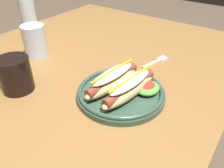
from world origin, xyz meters
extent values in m
cube|color=olive|center=(0.00, 0.00, 0.72)|extent=(1.25, 0.97, 0.04)
cylinder|color=olive|center=(0.54, -0.39, 0.35)|extent=(0.06, 0.06, 0.70)
cylinder|color=olive|center=(0.54, 0.39, 0.35)|extent=(0.06, 0.06, 0.70)
cylinder|color=#334C3D|center=(-0.06, -0.21, 0.75)|extent=(0.25, 0.25, 0.02)
torus|color=#334C3D|center=(-0.06, -0.21, 0.76)|extent=(0.24, 0.24, 0.01)
ellipsoid|color=tan|center=(-0.07, -0.24, 0.78)|extent=(0.21, 0.07, 0.04)
cylinder|color=brown|center=(-0.07, -0.24, 0.78)|extent=(0.19, 0.05, 0.03)
ellipsoid|color=silver|center=(-0.07, -0.24, 0.80)|extent=(0.16, 0.06, 0.02)
cylinder|color=yellow|center=(-0.07, -0.24, 0.81)|extent=(0.17, 0.02, 0.01)
ellipsoid|color=tan|center=(-0.06, -0.18, 0.78)|extent=(0.21, 0.07, 0.04)
cylinder|color=brown|center=(-0.06, -0.18, 0.78)|extent=(0.19, 0.05, 0.03)
ellipsoid|color=silver|center=(-0.06, -0.18, 0.80)|extent=(0.16, 0.06, 0.02)
cylinder|color=yellow|center=(-0.06, -0.18, 0.81)|extent=(0.17, 0.02, 0.01)
ellipsoid|color=#5B9942|center=(-0.02, -0.27, 0.77)|extent=(0.07, 0.06, 0.02)
ellipsoid|color=red|center=(-0.02, -0.27, 0.78)|extent=(0.04, 0.04, 0.01)
cube|color=silver|center=(0.15, -0.20, 0.74)|extent=(0.09, 0.03, 0.00)
cube|color=silver|center=(0.21, -0.21, 0.74)|extent=(0.04, 0.03, 0.00)
cylinder|color=black|center=(-0.21, 0.05, 0.79)|extent=(0.09, 0.09, 0.10)
cylinder|color=silver|center=(-0.03, 0.18, 0.80)|extent=(0.08, 0.08, 0.12)
cylinder|color=silver|center=(0.06, 0.32, 0.83)|extent=(0.06, 0.06, 0.17)
camera|label=1|loc=(-0.50, -0.49, 1.13)|focal=36.99mm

